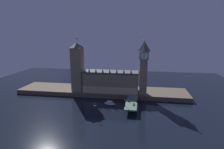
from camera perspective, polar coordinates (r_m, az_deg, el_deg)
ground_plane at (r=215.50m, az=-5.18°, el=-8.78°), size 400.00×400.00×0.00m
embankment at (r=250.51m, az=-3.03°, el=-5.06°), size 220.00×42.00×5.41m
parliament_hall at (r=237.12m, az=-0.30°, el=-2.10°), size 68.28×23.09×31.25m
clock_tower at (r=223.87m, az=9.64°, el=2.55°), size 10.76×10.87×65.67m
victoria_tower at (r=240.38m, az=-10.50°, el=2.20°), size 13.77×13.77×67.15m
bridge at (r=203.39m, az=5.98°, el=-8.66°), size 12.10×46.00×6.45m
car_southbound_lead at (r=193.70m, az=6.64°, el=-9.03°), size 2.12×4.47×1.42m
pedestrian_near_rail at (r=190.75m, az=4.17°, el=-9.23°), size 0.38×0.38×1.80m
pedestrian_mid_walk at (r=201.34m, az=7.51°, el=-8.14°), size 0.38×0.38×1.74m
pedestrian_far_rail at (r=214.32m, az=4.74°, el=-6.81°), size 0.38×0.38×1.69m
street_lamp_near at (r=187.82m, az=4.01°, el=-8.43°), size 1.34×0.60×7.14m
street_lamp_mid at (r=201.31m, az=7.66°, el=-7.24°), size 1.34×0.60×6.27m
street_lamp_far at (r=215.62m, az=4.70°, el=-5.75°), size 1.34×0.60×6.75m
boat_upstream at (r=210.06m, az=-0.68°, el=-8.82°), size 13.53×6.78×4.50m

